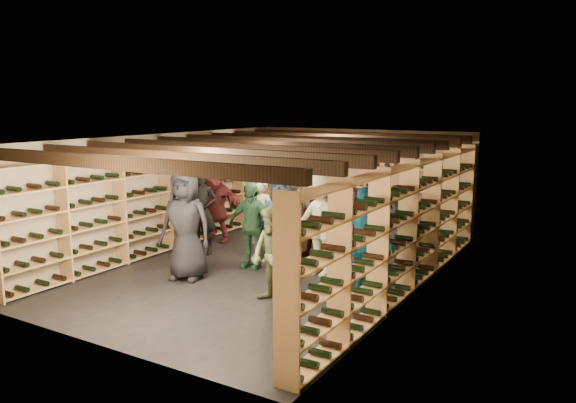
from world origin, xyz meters
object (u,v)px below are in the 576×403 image
at_px(person_4, 364,245).
at_px(person_5, 216,202).
at_px(person_0, 186,225).
at_px(person_12, 395,236).
at_px(crate_stack_left, 294,230).
at_px(person_8, 319,217).
at_px(crate_loose, 349,253).
at_px(person_3, 320,223).
at_px(crate_stack_right, 315,237).
at_px(person_2, 273,256).
at_px(person_10, 251,225).
at_px(person_11, 347,226).
at_px(person_1, 202,212).
at_px(person_6, 282,221).
at_px(person_7, 261,219).
at_px(person_9, 292,212).

relative_size(person_4, person_5, 1.02).
height_order(person_0, person_12, person_0).
distance_m(person_0, person_4, 3.13).
bearing_deg(crate_stack_left, person_8, -20.79).
height_order(crate_loose, person_3, person_3).
height_order(crate_stack_right, person_2, person_2).
bearing_deg(crate_loose, person_10, -128.26).
bearing_deg(person_11, person_1, 169.76).
bearing_deg(person_6, person_7, 144.60).
relative_size(crate_stack_left, crate_loose, 1.70).
xyz_separation_m(person_1, person_2, (2.78, -1.72, -0.11)).
xyz_separation_m(crate_loose, person_5, (-3.10, -0.27, 0.79)).
distance_m(crate_loose, person_9, 1.44).
bearing_deg(person_1, person_2, -56.10).
height_order(person_8, person_11, person_8).
bearing_deg(person_1, person_7, -12.68).
height_order(person_3, person_6, person_3).
distance_m(person_2, person_4, 1.40).
bearing_deg(person_3, person_5, 169.07).
bearing_deg(person_8, person_1, -169.01).
bearing_deg(person_1, person_8, -0.86).
bearing_deg(person_6, person_12, -2.48).
height_order(person_0, person_9, person_0).
height_order(person_7, person_10, person_7).
distance_m(crate_stack_right, person_4, 2.95).
distance_m(crate_stack_right, person_12, 2.17).
distance_m(person_4, person_11, 1.85).
bearing_deg(person_10, person_9, 61.11).
xyz_separation_m(crate_loose, person_12, (1.26, -0.87, 0.67)).
xyz_separation_m(crate_stack_left, person_5, (-1.90, -0.18, 0.45)).
relative_size(person_10, person_12, 1.05).
bearing_deg(crate_loose, person_4, -60.18).
xyz_separation_m(person_1, person_8, (2.17, 0.95, -0.04)).
bearing_deg(person_7, person_10, -69.39).
bearing_deg(person_4, person_12, 102.30).
height_order(person_1, person_3, person_3).
xyz_separation_m(crate_stack_left, person_9, (0.33, -0.66, 0.53)).
distance_m(person_2, person_7, 2.50).
distance_m(person_3, person_7, 1.48).
height_order(person_11, person_12, person_11).
relative_size(crate_stack_left, person_10, 0.53).
xyz_separation_m(crate_stack_right, person_7, (-0.67, -0.96, 0.47)).
bearing_deg(person_3, person_6, -175.67).
height_order(crate_loose, person_7, person_7).
relative_size(crate_stack_right, person_7, 0.42).
xyz_separation_m(person_6, person_8, (0.28, 0.93, -0.06)).
distance_m(crate_stack_right, person_10, 1.64).
bearing_deg(person_12, person_7, -168.29).
distance_m(person_1, person_3, 2.70).
height_order(person_1, person_10, person_1).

